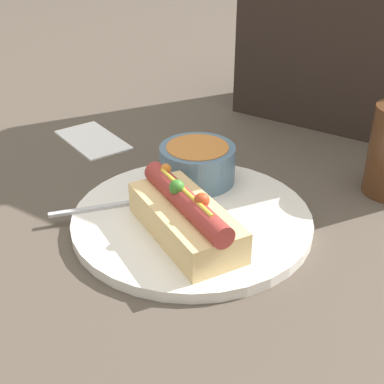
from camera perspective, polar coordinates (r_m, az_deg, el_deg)
The scene contains 6 objects.
ground_plane at distance 0.64m, azimuth -0.00°, elevation -3.41°, with size 4.00×4.00×0.00m, color #4C4238.
dinner_plate at distance 0.63m, azimuth -0.00°, elevation -2.93°, with size 0.28×0.28×0.01m.
hot_dog at distance 0.58m, azimuth -0.68°, elevation -2.65°, with size 0.17×0.13×0.07m.
soup_bowl at distance 0.69m, azimuth 0.58°, elevation 3.19°, with size 0.10×0.10×0.05m.
spoon at distance 0.65m, azimuth -5.44°, elevation -0.85°, with size 0.11×0.13×0.01m.
napkin at distance 0.86m, azimuth -10.57°, elevation 5.57°, with size 0.15×0.11×0.01m.
Camera 1 is at (0.30, -0.44, 0.35)m, focal length 50.00 mm.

